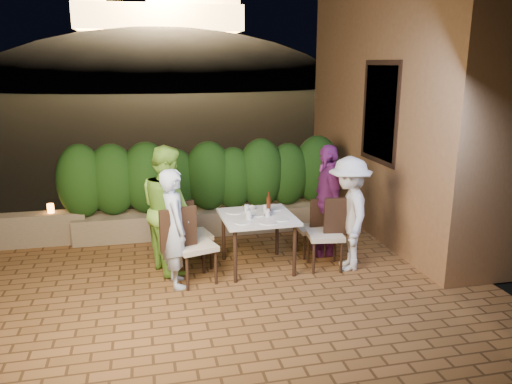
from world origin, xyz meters
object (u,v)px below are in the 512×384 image
object	(u,v)px
chair_left_front	(195,244)
chair_right_front	(325,234)
chair_right_back	(311,227)
diner_green	(168,209)
bowl	(250,208)
parapet_lamp	(51,208)
diner_blue	(175,228)
dining_table	(258,242)
diner_white	(349,214)
diner_purple	(327,200)
chair_left_back	(193,234)
beer_bottle	(269,203)

from	to	relation	value
chair_left_front	chair_right_front	bearing A→B (deg)	-14.52
chair_left_front	chair_right_back	distance (m)	1.83
diner_green	bowl	bearing A→B (deg)	-105.11
chair_left_front	parapet_lamp	size ratio (longest dim) A/B	7.27
chair_right_back	diner_blue	world-z (taller)	diner_blue
bowl	dining_table	bearing A→B (deg)	-82.71
bowl	diner_green	xyz separation A→B (m)	(-1.13, -0.07, 0.08)
bowl	diner_blue	size ratio (longest dim) A/B	0.10
diner_white	chair_right_back	bearing A→B (deg)	-138.68
chair_left_front	diner_green	distance (m)	0.68
diner_white	diner_green	bearing A→B (deg)	-90.50
bowl	chair_right_front	bearing A→B (deg)	-28.97
chair_left_front	parapet_lamp	bearing A→B (deg)	120.10
bowl	diner_purple	bearing A→B (deg)	0.32
bowl	chair_right_front	xyz separation A→B (m)	(0.93, -0.52, -0.27)
diner_white	chair_left_front	bearing A→B (deg)	-78.37
chair_right_back	diner_green	xyz separation A→B (m)	(-2.03, -0.06, 0.43)
chair_right_front	parapet_lamp	xyz separation A→B (m)	(-3.78, 1.83, 0.08)
diner_white	diner_purple	size ratio (longest dim) A/B	0.95
chair_right_front	diner_white	world-z (taller)	diner_white
diner_white	parapet_lamp	size ratio (longest dim) A/B	11.05
chair_right_back	diner_green	distance (m)	2.08
chair_left_front	chair_left_back	world-z (taller)	chair_left_front
diner_blue	beer_bottle	bearing A→B (deg)	-81.35
dining_table	diner_blue	xyz separation A→B (m)	(-1.12, -0.30, 0.38)
dining_table	beer_bottle	xyz separation A→B (m)	(0.17, 0.07, 0.52)
dining_table	chair_left_back	xyz separation A→B (m)	(-0.85, 0.23, 0.10)
chair_right_front	parapet_lamp	world-z (taller)	chair_right_front
dining_table	diner_purple	bearing A→B (deg)	15.98
parapet_lamp	diner_purple	bearing A→B (deg)	-18.12
diner_purple	dining_table	bearing A→B (deg)	-69.07
chair_left_front	chair_right_back	world-z (taller)	chair_left_front
dining_table	diner_green	distance (m)	1.28
diner_blue	diner_purple	distance (m)	2.31
chair_left_back	diner_blue	xyz separation A→B (m)	(-0.27, -0.54, 0.28)
chair_left_back	chair_right_front	world-z (taller)	chair_right_front
chair_right_front	chair_right_back	size ratio (longest dim) A/B	1.18
dining_table	chair_right_front	xyz separation A→B (m)	(0.89, -0.21, 0.12)
bowl	chair_left_front	size ratio (longest dim) A/B	0.15
chair_left_front	chair_right_front	distance (m)	1.77
chair_left_back	parapet_lamp	distance (m)	2.47
beer_bottle	diner_white	world-z (taller)	diner_white
bowl	parapet_lamp	xyz separation A→B (m)	(-2.85, 1.31, -0.20)
chair_right_back	parapet_lamp	xyz separation A→B (m)	(-3.75, 1.33, 0.15)
dining_table	parapet_lamp	world-z (taller)	dining_table
beer_bottle	diner_white	bearing A→B (deg)	-18.61
beer_bottle	chair_left_back	distance (m)	1.11
beer_bottle	parapet_lamp	distance (m)	3.45
dining_table	diner_green	bearing A→B (deg)	168.51
parapet_lamp	diner_white	bearing A→B (deg)	-25.01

